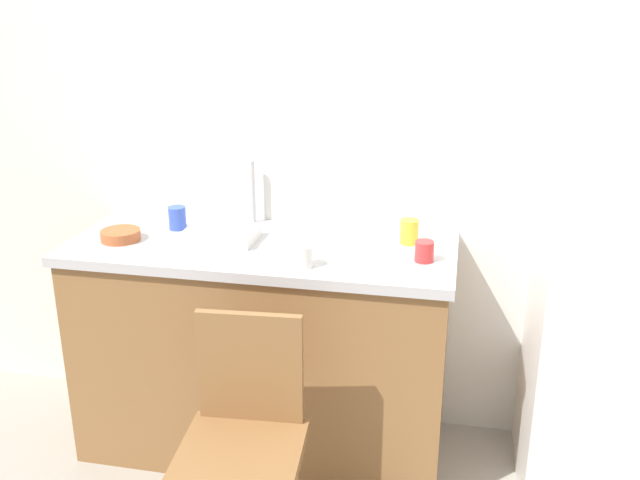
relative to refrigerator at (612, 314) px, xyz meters
name	(u,v)px	position (x,y,z in m)	size (l,w,h in m)	color
back_wall	(342,156)	(-1.08, 0.36, 0.46)	(4.80, 0.10, 2.45)	silver
cabinet_base	(265,352)	(-1.35, 0.01, -0.31)	(1.50, 0.60, 0.89)	olive
countertop	(261,248)	(-1.35, 0.01, 0.15)	(1.54, 0.64, 0.04)	#B7B7BC
faucet	(252,192)	(-1.45, 0.26, 0.31)	(0.02, 0.02, 0.27)	#B7B7BC
refrigerator	(612,314)	(0.00, 0.00, 0.00)	(0.55, 0.62, 1.52)	white
chair	(244,437)	(-1.23, -0.65, -0.26)	(0.43, 0.43, 0.89)	olive
dish_tray	(221,235)	(-1.51, 0.01, 0.20)	(0.28, 0.20, 0.05)	white
terracotta_bowl	(121,235)	(-1.91, -0.07, 0.20)	(0.16, 0.16, 0.04)	#B25B33
cup_blue	(177,218)	(-1.74, 0.11, 0.22)	(0.07, 0.07, 0.10)	blue
cup_yellow	(409,232)	(-0.77, 0.13, 0.22)	(0.07, 0.07, 0.10)	yellow
cup_white	(303,256)	(-1.13, -0.20, 0.22)	(0.07, 0.07, 0.08)	white
cup_red	(424,251)	(-0.70, -0.05, 0.21)	(0.07, 0.07, 0.08)	red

